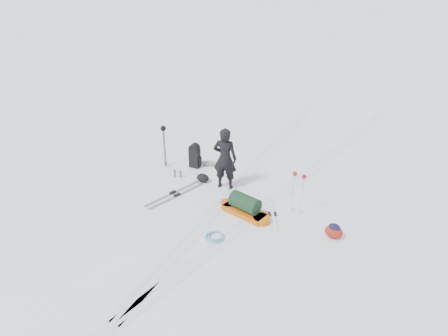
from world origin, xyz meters
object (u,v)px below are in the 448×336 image
at_px(skier, 225,159).
at_px(ski_poles_black, 164,133).
at_px(expedition_rucksack, 197,156).
at_px(pulk_sled, 245,207).

bearing_deg(skier, ski_poles_black, -18.87).
xyz_separation_m(expedition_rucksack, ski_poles_black, (-0.90, -0.48, 0.78)).
xyz_separation_m(pulk_sled, expedition_rucksack, (-2.61, 1.60, 0.15)).
distance_m(pulk_sled, ski_poles_black, 3.80).
bearing_deg(pulk_sled, skier, 150.47).
distance_m(expedition_rucksack, ski_poles_black, 1.29).
xyz_separation_m(pulk_sled, ski_poles_black, (-3.51, 1.12, 0.94)).
xyz_separation_m(skier, expedition_rucksack, (-1.43, 0.64, -0.58)).
bearing_deg(skier, pulk_sled, 125.80).
bearing_deg(ski_poles_black, pulk_sled, 1.36).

